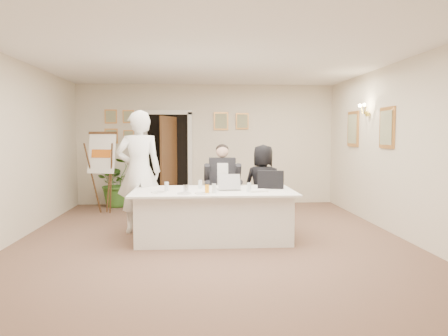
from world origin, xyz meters
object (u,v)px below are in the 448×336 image
(paper_stack, at_px, (257,191))
(laptop_bag, at_px, (271,180))
(standing_man, at_px, (139,172))
(oj_glass, at_px, (207,189))
(flip_chart, at_px, (104,177))
(standing_woman, at_px, (263,185))
(seated_man, at_px, (222,185))
(conference_table, at_px, (213,214))
(steel_jug, at_px, (186,188))
(laptop, at_px, (229,181))
(potted_palm, at_px, (119,182))

(paper_stack, bearing_deg, laptop_bag, 53.62)
(standing_man, height_order, paper_stack, standing_man)
(paper_stack, relative_size, oj_glass, 2.23)
(flip_chart, distance_m, standing_woman, 3.38)
(seated_man, xyz_separation_m, laptop_bag, (0.72, -0.87, 0.18))
(conference_table, relative_size, standing_man, 1.22)
(steel_jug, bearing_deg, laptop_bag, 14.24)
(flip_chart, height_order, laptop, flip_chart)
(standing_woman, xyz_separation_m, oj_glass, (-1.04, -1.39, 0.11))
(steel_jug, bearing_deg, paper_stack, -1.18)
(conference_table, height_order, potted_palm, potted_palm)
(standing_woman, distance_m, oj_glass, 1.73)
(flip_chart, relative_size, standing_woman, 1.13)
(laptop_bag, relative_size, paper_stack, 1.41)
(potted_palm, bearing_deg, seated_man, -45.45)
(potted_palm, bearing_deg, flip_chart, -97.86)
(standing_woman, height_order, laptop, standing_woman)
(potted_palm, relative_size, laptop_bag, 2.71)
(standing_woman, bearing_deg, oj_glass, 77.25)
(seated_man, bearing_deg, laptop_bag, -36.13)
(flip_chart, distance_m, laptop_bag, 3.79)
(paper_stack, bearing_deg, steel_jug, 178.82)
(conference_table, height_order, paper_stack, paper_stack)
(potted_palm, height_order, steel_jug, potted_palm)
(potted_palm, distance_m, steel_jug, 3.84)
(standing_man, distance_m, standing_woman, 2.20)
(conference_table, distance_m, standing_man, 1.49)
(standing_man, height_order, potted_palm, standing_man)
(oj_glass, height_order, steel_jug, oj_glass)
(steel_jug, bearing_deg, conference_table, 25.04)
(conference_table, bearing_deg, seated_man, 78.67)
(flip_chart, distance_m, potted_palm, 0.96)
(oj_glass, bearing_deg, standing_woman, 53.16)
(potted_palm, xyz_separation_m, oj_glass, (1.92, -3.69, 0.29))
(seated_man, relative_size, standing_man, 0.73)
(paper_stack, distance_m, oj_glass, 0.79)
(flip_chart, distance_m, laptop, 3.35)
(seated_man, xyz_separation_m, standing_man, (-1.42, -0.42, 0.27))
(laptop, relative_size, steel_jug, 3.29)
(seated_man, relative_size, laptop, 4.10)
(seated_man, height_order, laptop_bag, seated_man)
(oj_glass, bearing_deg, standing_man, 137.81)
(laptop, relative_size, oj_glass, 2.79)
(standing_man, relative_size, laptop_bag, 4.96)
(laptop, relative_size, paper_stack, 1.25)
(laptop_bag, bearing_deg, standing_woman, 104.72)
(steel_jug, bearing_deg, potted_palm, 114.79)
(standing_man, bearing_deg, standing_woman, 179.97)
(standing_woman, relative_size, paper_stack, 5.03)
(flip_chart, xyz_separation_m, oj_glass, (2.05, -2.76, 0.07))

